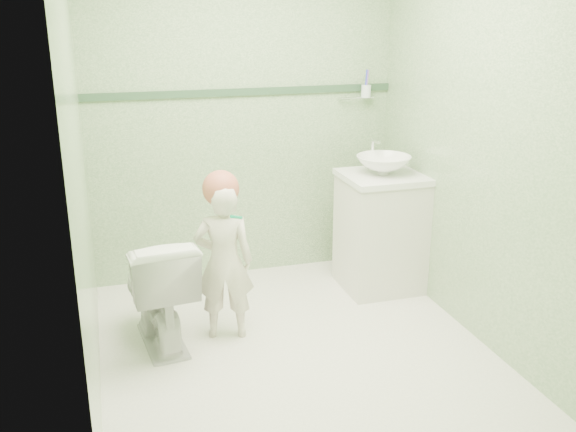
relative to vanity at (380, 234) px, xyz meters
name	(u,v)px	position (x,y,z in m)	size (l,w,h in m)	color
ground	(295,350)	(-0.84, -0.70, -0.40)	(2.50, 2.50, 0.00)	silver
room_shell	(296,149)	(-0.84, -0.70, 0.80)	(2.50, 2.54, 2.40)	#80A877
trim_stripe	(243,92)	(-0.84, 0.54, 0.95)	(2.20, 0.02, 0.05)	#2F4E35
vanity	(380,234)	(0.00, 0.00, 0.00)	(0.52, 0.50, 0.80)	silver
counter	(383,177)	(0.00, 0.00, 0.41)	(0.54, 0.52, 0.04)	white
basin	(384,165)	(0.00, 0.00, 0.49)	(0.37, 0.37, 0.13)	white
faucet	(373,148)	(0.00, 0.19, 0.57)	(0.03, 0.13, 0.18)	silver
cup_holder	(365,91)	(0.05, 0.48, 0.93)	(0.26, 0.07, 0.21)	silver
toilet	(158,289)	(-1.58, -0.37, -0.06)	(0.39, 0.68, 0.69)	white
toddler	(224,262)	(-1.19, -0.40, 0.08)	(0.35, 0.23, 0.96)	beige
hair_cap	(221,189)	(-1.19, -0.37, 0.52)	(0.21, 0.21, 0.21)	#B75F48
teal_toothbrush	(235,216)	(-1.14, -0.54, 0.40)	(0.11, 0.14, 0.08)	#01915D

